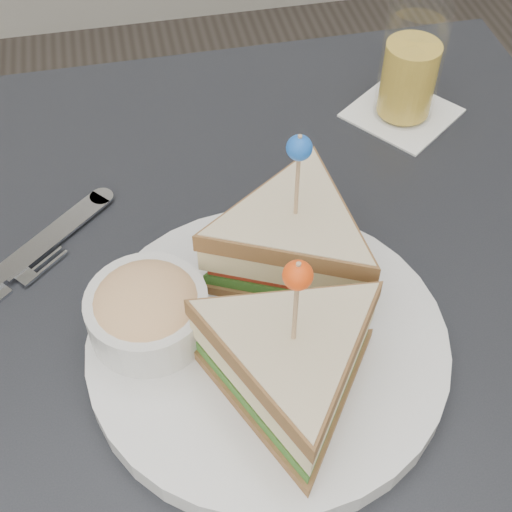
% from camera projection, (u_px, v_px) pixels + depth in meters
% --- Properties ---
extents(table, '(0.80, 0.80, 0.75)m').
position_uv_depth(table, '(248.00, 349.00, 0.70)').
color(table, black).
rests_on(table, ground).
extents(plate_meal, '(0.40, 0.40, 0.18)m').
position_uv_depth(plate_meal, '(273.00, 311.00, 0.57)').
color(plate_meal, silver).
rests_on(plate_meal, table).
extents(cutlery_knife, '(0.19, 0.17, 0.01)m').
position_uv_depth(cutlery_knife, '(10.00, 270.00, 0.66)').
color(cutlery_knife, '#B5B7C0').
rests_on(cutlery_knife, table).
extents(drink_set, '(0.15, 0.15, 0.13)m').
position_uv_depth(drink_set, '(410.00, 69.00, 0.77)').
color(drink_set, white).
rests_on(drink_set, table).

